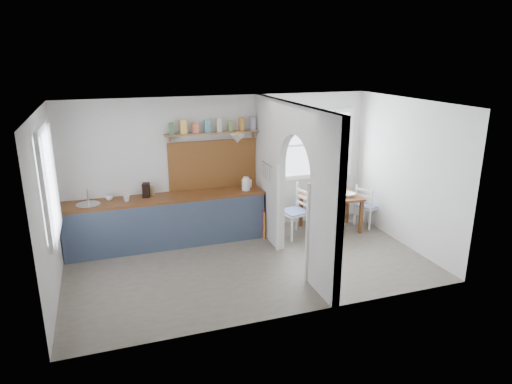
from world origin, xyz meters
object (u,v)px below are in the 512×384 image
object	(u,v)px
kettle	(246,184)
vase	(329,188)
chair_left	(295,211)
chair_right	(368,205)
dining_table	(330,213)

from	to	relation	value
kettle	vase	distance (m)	1.72
chair_left	chair_right	size ratio (longest dim) A/B	1.15
dining_table	chair_left	xyz separation A→B (m)	(-0.79, -0.07, 0.14)
dining_table	kettle	xyz separation A→B (m)	(-1.64, 0.25, 0.68)
chair_right	vase	bearing A→B (deg)	45.62
dining_table	vase	xyz separation A→B (m)	(0.06, 0.23, 0.44)
dining_table	chair_right	distance (m)	0.81
kettle	vase	world-z (taller)	kettle
vase	chair_right	bearing A→B (deg)	-20.46
dining_table	vase	world-z (taller)	vase
dining_table	vase	size ratio (longest dim) A/B	6.16
kettle	vase	bearing A→B (deg)	-5.55
chair_left	vase	world-z (taller)	chair_left
chair_right	kettle	world-z (taller)	kettle
dining_table	chair_left	size ratio (longest dim) A/B	1.13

